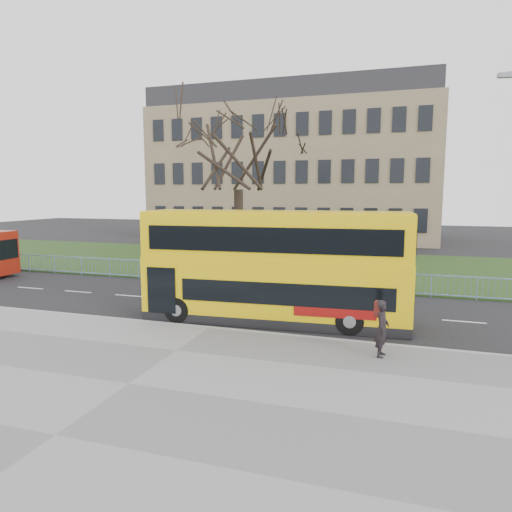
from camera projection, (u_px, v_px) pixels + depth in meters
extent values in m
plane|color=black|center=(225.00, 319.00, 18.07)|extent=(120.00, 120.00, 0.00)
cube|color=slate|center=(129.00, 386.00, 11.69)|extent=(80.00, 10.50, 0.12)
cube|color=gray|center=(210.00, 329.00, 16.60)|extent=(80.00, 0.20, 0.14)
cube|color=#223714|center=(301.00, 265.00, 31.57)|extent=(80.00, 15.40, 0.08)
cube|color=#857354|center=(296.00, 175.00, 51.66)|extent=(30.00, 15.00, 14.00)
cube|color=yellow|center=(274.00, 289.00, 17.67)|extent=(10.22, 3.04, 1.87)
cube|color=yellow|center=(275.00, 261.00, 17.52)|extent=(10.22, 3.04, 0.32)
cube|color=yellow|center=(275.00, 235.00, 17.38)|extent=(10.17, 2.99, 1.68)
cube|color=black|center=(283.00, 294.00, 16.36)|extent=(7.77, 0.53, 0.82)
cube|color=black|center=(268.00, 240.00, 16.25)|extent=(9.27, 0.63, 0.91)
cylinder|color=black|center=(177.00, 310.00, 17.59)|extent=(1.01, 0.33, 1.00)
cylinder|color=black|center=(350.00, 321.00, 16.03)|extent=(1.01, 0.33, 1.00)
imported|color=black|center=(382.00, 328.00, 13.54)|extent=(0.47, 0.66, 1.71)
cube|color=gray|center=(507.00, 75.00, 12.18)|extent=(0.47, 0.24, 0.12)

